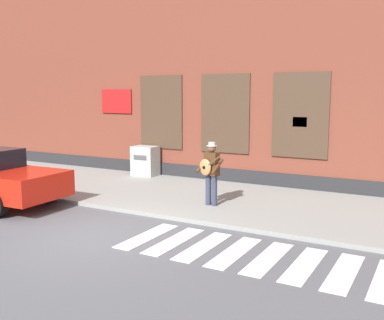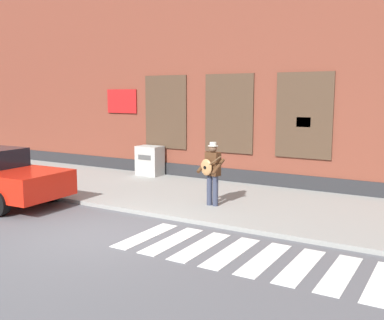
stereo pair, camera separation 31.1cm
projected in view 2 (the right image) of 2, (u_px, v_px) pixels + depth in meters
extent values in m
plane|color=#56565B|center=(97.00, 235.00, 9.78)|extent=(160.00, 160.00, 0.00)
cube|color=gray|center=(193.00, 196.00, 13.30)|extent=(28.00, 4.69, 0.11)
cube|color=brown|center=(254.00, 61.00, 16.38)|extent=(28.00, 4.00, 8.47)
cube|color=#28282B|center=(228.00, 176.00, 15.24)|extent=(28.00, 0.04, 0.55)
cube|color=#473323|center=(166.00, 112.00, 16.21)|extent=(1.76, 0.06, 2.62)
cube|color=black|center=(166.00, 112.00, 16.20)|extent=(1.64, 0.03, 2.50)
cube|color=#473323|center=(229.00, 114.00, 14.92)|extent=(1.76, 0.06, 2.62)
cube|color=black|center=(229.00, 114.00, 14.91)|extent=(1.64, 0.03, 2.50)
cube|color=#473323|center=(304.00, 116.00, 13.64)|extent=(1.76, 0.06, 2.62)
cube|color=black|center=(304.00, 116.00, 13.63)|extent=(1.64, 0.03, 2.50)
cube|color=red|center=(122.00, 101.00, 17.17)|extent=(1.40, 0.04, 0.90)
cube|color=yellow|center=(304.00, 122.00, 13.65)|extent=(0.44, 0.02, 0.30)
cube|color=silver|center=(146.00, 236.00, 9.72)|extent=(0.42, 1.90, 0.01)
cube|color=silver|center=(172.00, 241.00, 9.37)|extent=(0.42, 1.90, 0.01)
cube|color=silver|center=(201.00, 246.00, 9.03)|extent=(0.42, 1.90, 0.01)
cube|color=silver|center=(231.00, 253.00, 8.68)|extent=(0.42, 1.90, 0.01)
cube|color=silver|center=(264.00, 259.00, 8.33)|extent=(0.42, 1.90, 0.01)
cube|color=silver|center=(300.00, 266.00, 7.99)|extent=(0.42, 1.90, 0.01)
cube|color=silver|center=(340.00, 274.00, 7.64)|extent=(0.42, 1.90, 0.01)
cube|color=silver|center=(383.00, 283.00, 7.30)|extent=(0.42, 1.90, 0.01)
cube|color=silver|center=(67.00, 181.00, 12.02)|extent=(0.07, 0.24, 0.12)
cube|color=silver|center=(33.00, 189.00, 11.03)|extent=(0.07, 0.24, 0.12)
cylinder|color=black|center=(51.00, 190.00, 12.78)|extent=(0.67, 0.27, 0.66)
cylinder|color=#33384C|center=(215.00, 191.00, 11.84)|extent=(0.15, 0.15, 0.81)
cylinder|color=#33384C|center=(210.00, 190.00, 11.94)|extent=(0.15, 0.15, 0.81)
cube|color=#4C2D19|center=(213.00, 164.00, 11.80)|extent=(0.41, 0.27, 0.62)
sphere|color=brown|center=(213.00, 148.00, 11.74)|extent=(0.22, 0.22, 0.22)
cylinder|color=beige|center=(213.00, 146.00, 11.73)|extent=(0.27, 0.28, 0.02)
cylinder|color=beige|center=(213.00, 144.00, 11.72)|extent=(0.18, 0.18, 0.09)
cylinder|color=#4C2D19|center=(218.00, 167.00, 11.58)|extent=(0.17, 0.52, 0.39)
cylinder|color=#4C2D19|center=(203.00, 165.00, 11.88)|extent=(0.17, 0.52, 0.39)
ellipsoid|color=#B77F4C|center=(206.00, 167.00, 11.72)|extent=(0.37, 0.17, 0.44)
cylinder|color=black|center=(205.00, 168.00, 11.68)|extent=(0.09, 0.02, 0.09)
cylinder|color=brown|center=(214.00, 162.00, 11.52)|extent=(0.47, 0.11, 0.34)
cube|color=#ADADA8|center=(150.00, 161.00, 16.33)|extent=(0.90, 0.63, 1.07)
cube|color=#4C4C4C|center=(144.00, 157.00, 16.03)|extent=(0.54, 0.02, 0.16)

